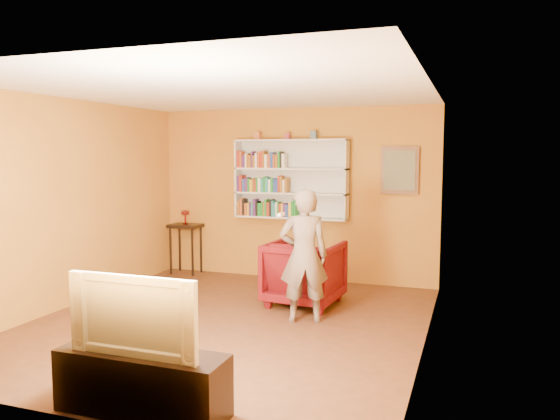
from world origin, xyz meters
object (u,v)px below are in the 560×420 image
Objects in this scene: armchair at (304,273)px; person at (304,256)px; bookshelf at (292,179)px; television at (140,313)px; tv_cabinet at (142,383)px; console_table at (186,233)px; ruby_lustre at (185,214)px.

armchair is 0.83m from person.
bookshelf is 4.74m from television.
tv_cabinet is 1.27× the size of television.
person is at bearing -67.89° from bookshelf.
armchair reaches higher than tv_cabinet.
console_table is at bearing 115.50° from television.
console_table is 0.31m from ruby_lustre.
television reaches higher than armchair.
bookshelf is 4.86m from tv_cabinet.
tv_cabinet is (-0.27, -3.34, -0.19)m from armchair.
armchair is (2.43, -1.16, -0.57)m from ruby_lustre.
person is at bearing 79.54° from television.
console_table is 2.70m from armchair.
console_table is (-1.81, -0.16, -0.91)m from bookshelf.
armchair is 3.37m from television.
tv_cabinet is (0.34, -4.66, -1.35)m from bookshelf.
bookshelf is 1.33× the size of tv_cabinet.
ruby_lustre is at bearing 115.58° from tv_cabinet.
console_table is 0.88× the size of armchair.
bookshelf is 1.92m from ruby_lustre.
bookshelf is 1.13× the size of person.
person is 2.73m from tv_cabinet.
television is (-0.27, -3.34, 0.37)m from armchair.
ruby_lustre is at bearing 115.50° from television.
bookshelf reaches higher than console_table.
bookshelf reaches higher than armchair.
bookshelf is at bearing -60.54° from armchair.
bookshelf is 2.33m from person.
ruby_lustre is at bearing -56.67° from person.
ruby_lustre reaches higher than tv_cabinet.
person is 1.17× the size of tv_cabinet.
bookshelf is at bearing 94.11° from television.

